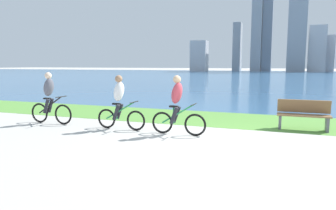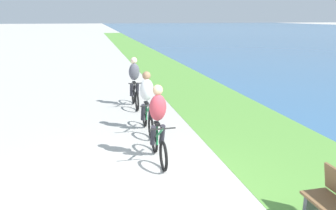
% 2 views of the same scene
% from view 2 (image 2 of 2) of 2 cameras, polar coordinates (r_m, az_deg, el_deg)
% --- Properties ---
extents(ground_plane, '(300.00, 300.00, 0.00)m').
position_cam_2_polar(ground_plane, '(5.98, -5.12, -15.41)').
color(ground_plane, '#B2AFA8').
extents(grass_strip_bayside, '(120.00, 3.18, 0.01)m').
position_cam_2_polar(grass_strip_bayside, '(7.29, 24.35, -10.89)').
color(grass_strip_bayside, '#59933D').
rests_on(grass_strip_bayside, ground).
extents(cyclist_lead, '(1.59, 0.52, 1.66)m').
position_cam_2_polar(cyclist_lead, '(7.02, -1.71, -3.19)').
color(cyclist_lead, black).
rests_on(cyclist_lead, ground).
extents(cyclist_trailing, '(1.61, 0.52, 1.64)m').
position_cam_2_polar(cyclist_trailing, '(8.80, -3.62, 0.51)').
color(cyclist_trailing, black).
rests_on(cyclist_trailing, ground).
extents(cyclist_distant_rear, '(1.64, 0.52, 1.70)m').
position_cam_2_polar(cyclist_distant_rear, '(11.34, -5.77, 3.81)').
color(cyclist_distant_rear, black).
rests_on(cyclist_distant_rear, ground).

